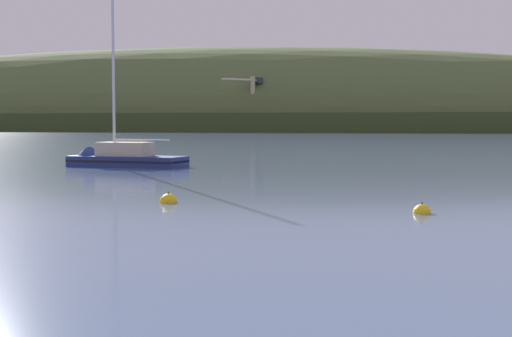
{
  "coord_description": "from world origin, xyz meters",
  "views": [
    {
      "loc": [
        9.65,
        2.47,
        3.19
      ],
      "look_at": [
        5.59,
        36.94,
        0.95
      ],
      "focal_mm": 50.79,
      "sensor_mm": 36.0,
      "label": 1
    }
  ],
  "objects_px": {
    "dockside_crane": "(252,105)",
    "mooring_buoy_foreground": "(168,202)",
    "mooring_buoy_off_fishing_boat": "(422,213)",
    "sailboat_midwater_white": "(114,163)"
  },
  "relations": [
    {
      "from": "dockside_crane",
      "to": "mooring_buoy_foreground",
      "type": "bearing_deg",
      "value": 61.87
    },
    {
      "from": "dockside_crane",
      "to": "mooring_buoy_foreground",
      "type": "height_order",
      "value": "dockside_crane"
    },
    {
      "from": "mooring_buoy_off_fishing_boat",
      "to": "sailboat_midwater_white",
      "type": "bearing_deg",
      "value": 127.79
    },
    {
      "from": "dockside_crane",
      "to": "mooring_buoy_off_fishing_boat",
      "type": "xyz_separation_m",
      "value": [
        31.59,
        -207.21,
        -8.7
      ]
    },
    {
      "from": "dockside_crane",
      "to": "sailboat_midwater_white",
      "type": "height_order",
      "value": "dockside_crane"
    },
    {
      "from": "dockside_crane",
      "to": "sailboat_midwater_white",
      "type": "relative_size",
      "value": 1.14
    },
    {
      "from": "mooring_buoy_foreground",
      "to": "mooring_buoy_off_fishing_boat",
      "type": "height_order",
      "value": "mooring_buoy_foreground"
    },
    {
      "from": "mooring_buoy_foreground",
      "to": "mooring_buoy_off_fishing_boat",
      "type": "xyz_separation_m",
      "value": [
        9.6,
        -2.27,
        0.0
      ]
    },
    {
      "from": "dockside_crane",
      "to": "sailboat_midwater_white",
      "type": "distance_m",
      "value": 183.46
    },
    {
      "from": "sailboat_midwater_white",
      "to": "mooring_buoy_foreground",
      "type": "relative_size",
      "value": 19.79
    }
  ]
}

